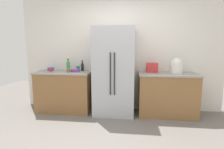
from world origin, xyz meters
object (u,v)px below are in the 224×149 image
toaster (152,68)px  bottle_a (68,66)px  rice_cooker (177,66)px  cup_c (78,68)px  bowl_b (51,69)px  bottle_b (82,67)px  bowl_a (75,70)px  cup_a (51,70)px  refrigerator (114,72)px  cup_b (69,70)px

toaster → bottle_a: bottle_a is taller
rice_cooker → cup_c: bearing=176.2°
rice_cooker → bowl_b: rice_cooker is taller
toaster → bottle_b: size_ratio=1.00×
bowl_a → bowl_b: bowl_b is taller
toaster → cup_a: toaster is taller
bottle_a → cup_a: (-0.36, -0.13, -0.08)m
refrigerator → bowl_a: bearing=177.6°
toaster → bottle_b: bottle_b is taller
refrigerator → cup_b: size_ratio=22.22×
rice_cooker → cup_c: rice_cooker is taller
toaster → bowl_b: toaster is taller
cup_b → cup_c: size_ratio=0.81×
bowl_a → toaster: bearing=3.0°
cup_a → bowl_a: (0.57, 0.02, -0.01)m
bottle_a → bowl_b: bearing=175.7°
bowl_a → bowl_b: (-0.65, 0.14, 0.01)m
bottle_a → cup_c: (0.21, 0.07, -0.06)m
refrigerator → cup_b: 1.00m
bottle_b → bowl_a: size_ratio=1.24×
bottle_b → cup_b: size_ratio=2.90×
bottle_b → refrigerator: bearing=-14.9°
refrigerator → bowl_a: refrigerator is taller
toaster → bowl_a: size_ratio=1.23×
bowl_a → bowl_b: size_ratio=1.37×
refrigerator → cup_b: (-0.99, -0.07, 0.02)m
bottle_a → cup_c: bottle_a is taller
toaster → bowl_a: toaster is taller
refrigerator → cup_a: refrigerator is taller
bottle_a → cup_b: bearing=-68.4°
toaster → bottle_a: (-1.89, 0.02, 0.01)m
bottle_b → cup_b: (-0.23, -0.28, -0.05)m
bottle_b → cup_c: (-0.11, 0.01, -0.04)m
rice_cooker → refrigerator: bearing=-177.0°
bottle_b → cup_a: bottle_b is taller
refrigerator → cup_c: (-0.87, 0.22, 0.03)m
toaster → bowl_a: (-1.68, -0.09, -0.08)m
refrigerator → toaster: bearing=8.8°
bottle_a → bowl_a: bearing=-27.9°
toaster → bowl_b: size_ratio=1.69×
refrigerator → toaster: size_ratio=7.70×
bottle_a → bowl_a: size_ratio=1.43×
bottle_a → refrigerator: bearing=-7.6°
rice_cooker → cup_c: 2.19m
rice_cooker → bowl_a: 2.19m
cup_b → toaster: bearing=6.3°
rice_cooker → cup_b: 2.31m
cup_a → bowl_a: cup_a is taller
bottle_a → cup_b: bottle_a is taller
rice_cooker → cup_c: (-2.19, 0.15, -0.10)m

